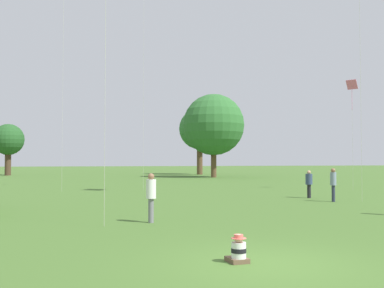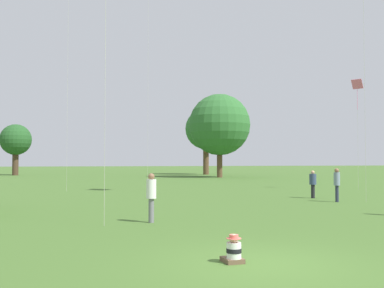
{
  "view_description": "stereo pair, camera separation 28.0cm",
  "coord_description": "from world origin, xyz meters",
  "px_view_note": "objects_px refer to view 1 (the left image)",
  "views": [
    {
      "loc": [
        -3.79,
        -8.92,
        2.2
      ],
      "look_at": [
        -0.17,
        6.1,
        2.75
      ],
      "focal_mm": 42.0,
      "sensor_mm": 36.0,
      "label": 1
    },
    {
      "loc": [
        -3.52,
        -8.99,
        2.2
      ],
      "look_at": [
        -0.17,
        6.1,
        2.75
      ],
      "focal_mm": 42.0,
      "sensor_mm": 36.0,
      "label": 2
    }
  ],
  "objects_px": {
    "seated_toddler": "(238,251)",
    "person_standing_0": "(151,193)",
    "distant_tree_0": "(214,125)",
    "distant_tree_2": "(8,140)",
    "person_standing_2": "(309,182)",
    "distant_tree_1": "(200,129)",
    "person_standing_1": "(333,181)",
    "kite_3": "(352,89)"
  },
  "relations": [
    {
      "from": "person_standing_1",
      "to": "distant_tree_1",
      "type": "bearing_deg",
      "value": 149.53
    },
    {
      "from": "person_standing_1",
      "to": "distant_tree_0",
      "type": "relative_size",
      "value": 0.17
    },
    {
      "from": "person_standing_1",
      "to": "kite_3",
      "type": "xyz_separation_m",
      "value": [
        6.41,
        7.96,
        6.37
      ]
    },
    {
      "from": "kite_3",
      "to": "distant_tree_2",
      "type": "distance_m",
      "value": 49.07
    },
    {
      "from": "seated_toddler",
      "to": "person_standing_1",
      "type": "relative_size",
      "value": 0.35
    },
    {
      "from": "person_standing_1",
      "to": "kite_3",
      "type": "bearing_deg",
      "value": 116.18
    },
    {
      "from": "distant_tree_1",
      "to": "seated_toddler",
      "type": "bearing_deg",
      "value": -103.73
    },
    {
      "from": "kite_3",
      "to": "distant_tree_2",
      "type": "bearing_deg",
      "value": 45.84
    },
    {
      "from": "person_standing_1",
      "to": "person_standing_2",
      "type": "bearing_deg",
      "value": 157.21
    },
    {
      "from": "person_standing_1",
      "to": "person_standing_2",
      "type": "xyz_separation_m",
      "value": [
        -0.09,
        2.45,
        -0.14
      ]
    },
    {
      "from": "distant_tree_0",
      "to": "distant_tree_2",
      "type": "relative_size",
      "value": 1.44
    },
    {
      "from": "distant_tree_0",
      "to": "distant_tree_1",
      "type": "distance_m",
      "value": 11.34
    },
    {
      "from": "person_standing_1",
      "to": "distant_tree_2",
      "type": "height_order",
      "value": "distant_tree_2"
    },
    {
      "from": "distant_tree_0",
      "to": "distant_tree_2",
      "type": "distance_m",
      "value": 29.88
    },
    {
      "from": "kite_3",
      "to": "distant_tree_1",
      "type": "height_order",
      "value": "distant_tree_1"
    },
    {
      "from": "person_standing_2",
      "to": "distant_tree_1",
      "type": "relative_size",
      "value": 0.16
    },
    {
      "from": "person_standing_1",
      "to": "person_standing_0",
      "type": "bearing_deg",
      "value": -86.98
    },
    {
      "from": "person_standing_0",
      "to": "kite_3",
      "type": "xyz_separation_m",
      "value": [
        16.89,
        13.54,
        6.4
      ]
    },
    {
      "from": "person_standing_2",
      "to": "distant_tree_2",
      "type": "bearing_deg",
      "value": 169.36
    },
    {
      "from": "distant_tree_1",
      "to": "person_standing_0",
      "type": "bearing_deg",
      "value": -106.42
    },
    {
      "from": "person_standing_0",
      "to": "kite_3",
      "type": "distance_m",
      "value": 22.58
    },
    {
      "from": "distant_tree_0",
      "to": "distant_tree_2",
      "type": "height_order",
      "value": "distant_tree_0"
    },
    {
      "from": "person_standing_1",
      "to": "distant_tree_1",
      "type": "height_order",
      "value": "distant_tree_1"
    },
    {
      "from": "seated_toddler",
      "to": "person_standing_0",
      "type": "distance_m",
      "value": 6.63
    },
    {
      "from": "person_standing_2",
      "to": "kite_3",
      "type": "distance_m",
      "value": 10.72
    },
    {
      "from": "person_standing_0",
      "to": "distant_tree_2",
      "type": "distance_m",
      "value": 54.22
    },
    {
      "from": "seated_toddler",
      "to": "kite_3",
      "type": "distance_m",
      "value": 26.62
    },
    {
      "from": "person_standing_0",
      "to": "person_standing_1",
      "type": "bearing_deg",
      "value": 134.88
    },
    {
      "from": "seated_toddler",
      "to": "distant_tree_1",
      "type": "xyz_separation_m",
      "value": [
        13.81,
        56.53,
        6.62
      ]
    },
    {
      "from": "distant_tree_1",
      "to": "distant_tree_0",
      "type": "bearing_deg",
      "value": -95.57
    },
    {
      "from": "seated_toddler",
      "to": "person_standing_2",
      "type": "relative_size",
      "value": 0.39
    },
    {
      "from": "kite_3",
      "to": "distant_tree_0",
      "type": "height_order",
      "value": "distant_tree_0"
    },
    {
      "from": "distant_tree_0",
      "to": "distant_tree_1",
      "type": "xyz_separation_m",
      "value": [
        1.1,
        11.28,
        0.22
      ]
    },
    {
      "from": "person_standing_0",
      "to": "person_standing_1",
      "type": "height_order",
      "value": "person_standing_1"
    },
    {
      "from": "distant_tree_0",
      "to": "person_standing_0",
      "type": "bearing_deg",
      "value": -109.4
    },
    {
      "from": "person_standing_0",
      "to": "person_standing_2",
      "type": "bearing_deg",
      "value": 144.54
    },
    {
      "from": "seated_toddler",
      "to": "person_standing_0",
      "type": "xyz_separation_m",
      "value": [
        -0.93,
        6.52,
        0.78
      ]
    },
    {
      "from": "distant_tree_0",
      "to": "person_standing_1",
      "type": "bearing_deg",
      "value": -95.43
    },
    {
      "from": "person_standing_2",
      "to": "distant_tree_0",
      "type": "xyz_separation_m",
      "value": [
        3.25,
        30.7,
        5.71
      ]
    },
    {
      "from": "seated_toddler",
      "to": "person_standing_0",
      "type": "bearing_deg",
      "value": 91.91
    },
    {
      "from": "person_standing_0",
      "to": "person_standing_2",
      "type": "relative_size",
      "value": 1.09
    },
    {
      "from": "person_standing_0",
      "to": "seated_toddler",
      "type": "bearing_deg",
      "value": 24.96
    }
  ]
}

